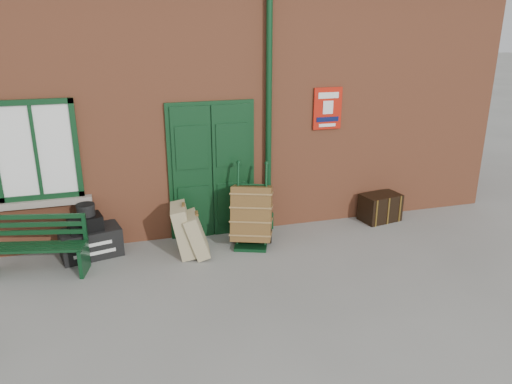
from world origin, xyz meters
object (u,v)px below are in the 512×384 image
object	(u,v)px
porter_trolley	(252,214)
dark_trunk	(380,207)
houdini_trunk	(91,242)
bench	(36,244)

from	to	relation	value
porter_trolley	dark_trunk	size ratio (longest dim) A/B	1.92
houdini_trunk	porter_trolley	world-z (taller)	porter_trolley
houdini_trunk	dark_trunk	size ratio (longest dim) A/B	1.30
houdini_trunk	dark_trunk	bearing A→B (deg)	-12.14
bench	houdini_trunk	distance (m)	0.82
bench	houdini_trunk	bearing A→B (deg)	36.75
bench	porter_trolley	distance (m)	3.22
bench	houdini_trunk	xyz separation A→B (m)	(0.72, 0.32, -0.21)
houdini_trunk	porter_trolley	size ratio (longest dim) A/B	0.68
porter_trolley	bench	bearing A→B (deg)	-158.24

